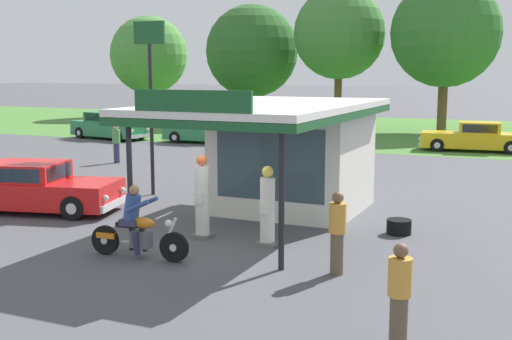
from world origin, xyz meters
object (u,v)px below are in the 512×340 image
Objects in this scene: parked_car_back_row_left at (207,130)px; spare_tire_stack at (399,227)px; gas_pump_nearside at (202,200)px; parked_car_second_row_spare at (475,138)px; bystander_chatting_near_pumps at (116,143)px; featured_classic_sedan at (31,188)px; gas_pump_offside at (267,210)px; motorcycle_with_rider at (137,228)px; parked_car_back_row_centre at (109,126)px; roadside_pole_sign at (150,79)px; bystander_admiring_sedan at (399,294)px; bystander_leaning_by_kiosk at (337,231)px.

spare_tire_stack is (13.83, -15.86, -0.52)m from parked_car_back_row_left.
parked_car_back_row_left is 21.05m from spare_tire_stack.
parked_car_back_row_left reaches higher than spare_tire_stack.
parked_car_second_row_spare is (4.27, 20.22, -0.26)m from gas_pump_nearside.
gas_pump_nearside is at bearing -151.42° from spare_tire_stack.
parked_car_second_row_spare is at bearing 8.49° from parked_car_back_row_left.
bystander_chatting_near_pumps is at bearing -89.18° from parked_car_back_row_left.
gas_pump_nearside is 5.95m from featured_classic_sedan.
spare_tire_stack is at bearing 42.21° from gas_pump_offside.
motorcycle_with_rider is 25.10m from parked_car_back_row_centre.
parked_car_back_row_centre is 10.34m from bystander_chatting_near_pumps.
roadside_pole_sign reaches higher than bystander_chatting_near_pumps.
motorcycle_with_rider is at bearing 159.20° from bystander_admiring_sedan.
spare_tire_stack is at bearing 28.58° from gas_pump_nearside.
featured_classic_sedan is at bearing -68.20° from bystander_chatting_near_pumps.
roadside_pole_sign is at bearing 120.32° from motorcycle_with_rider.
bystander_chatting_near_pumps is at bearing 134.51° from roadside_pole_sign.
gas_pump_offside reaches higher than bystander_admiring_sedan.
bystander_admiring_sedan reaches higher than spare_tire_stack.
bystander_leaning_by_kiosk is (3.73, -1.36, -0.05)m from gas_pump_nearside.
parked_car_back_row_left is 14.04m from parked_car_second_row_spare.
gas_pump_offside is 1.12× the size of bystander_leaning_by_kiosk.
parked_car_back_row_centre is at bearing 120.31° from featured_classic_sedan.
bystander_leaning_by_kiosk is 3.46m from bystander_admiring_sedan.
bystander_leaning_by_kiosk is 0.30× the size of roadside_pole_sign.
gas_pump_offside is at bearing -5.11° from featured_classic_sedan.
parked_car_back_row_centre is at bearing 128.27° from bystander_chatting_near_pumps.
motorcycle_with_rider is 0.42× the size of roadside_pole_sign.
gas_pump_offside is at bearing 43.23° from motorcycle_with_rider.
bystander_chatting_near_pumps is at bearing 151.73° from spare_tire_stack.
bystander_chatting_near_pumps is 20.53m from bystander_admiring_sedan.
parked_car_back_row_left is (-3.72, 17.47, 0.05)m from featured_classic_sedan.
parked_car_back_row_left reaches higher than featured_classic_sedan.
parked_car_back_row_centre is (-6.28, -0.37, 0.02)m from parked_car_back_row_left.
parked_car_back_row_left is at bearing 121.91° from gas_pump_offside.
gas_pump_nearside is at bearing 159.97° from bystander_leaning_by_kiosk.
parked_car_back_row_centre is 3.38× the size of bystander_admiring_sedan.
gas_pump_nearside is at bearing -45.49° from bystander_chatting_near_pumps.
bystander_admiring_sedan is 0.29× the size of roadside_pole_sign.
motorcycle_with_rider is at bearing -59.68° from roadside_pole_sign.
gas_pump_offside is 2.96m from motorcycle_with_rider.
featured_classic_sedan is 3.19× the size of bystander_chatting_near_pumps.
bystander_admiring_sedan is at bearing -37.86° from gas_pump_nearside.
motorcycle_with_rider is 22.75m from parked_car_second_row_spare.
parked_car_back_row_left reaches higher than parked_car_second_row_spare.
parked_car_back_row_left is 0.95× the size of parked_car_second_row_spare.
motorcycle_with_rider is at bearing -171.06° from bystander_leaning_by_kiosk.
parked_car_back_row_left is at bearing -171.51° from parked_car_second_row_spare.
parked_car_back_row_left is 8.49m from bystander_chatting_near_pumps.
spare_tire_stack is at bearing 9.06° from featured_classic_sedan.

